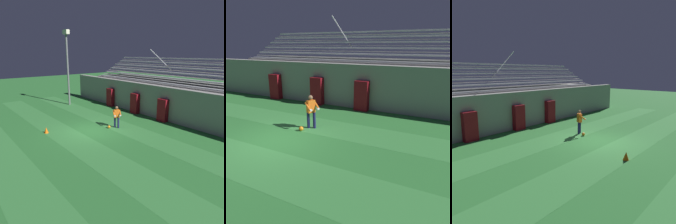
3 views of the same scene
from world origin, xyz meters
The scene contains 11 objects.
ground_plane centered at (0.00, 0.00, 0.00)m, with size 80.00×80.00×0.00m, color #2D7533.
turf_stripe_mid centered at (0.00, -1.82, 0.00)m, with size 28.00×2.09×0.01m, color #38843D.
turf_stripe_far centered at (0.00, 2.36, 0.00)m, with size 28.00×2.09×0.01m, color #38843D.
back_wall centered at (0.00, 6.50, 1.40)m, with size 24.00×0.60×2.80m, color #999691.
padding_pillar_gate_left centered at (-1.63, 5.95, 0.93)m, with size 0.87×0.44×1.86m, color maroon.
padding_pillar_gate_right centered at (1.63, 5.95, 0.93)m, with size 0.87×0.44×1.86m, color maroon.
padding_pillar_far_left centered at (-5.34, 5.95, 0.93)m, with size 0.87×0.44×1.86m, color maroon.
bleacher_stand centered at (0.00, 9.19, 1.51)m, with size 18.00×4.75×5.83m.
goalkeeper centered at (0.56, 1.92, 0.95)m, with size 0.70×0.72×1.67m.
soccer_ball centered at (0.31, 1.39, 0.11)m, with size 0.22×0.22×0.22m, color orange.
traffic_cone centered at (-1.65, -2.69, 0.21)m, with size 0.30×0.30×0.42m, color orange.
Camera 3 is at (-11.22, -7.20, 4.27)m, focal length 35.00 mm.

